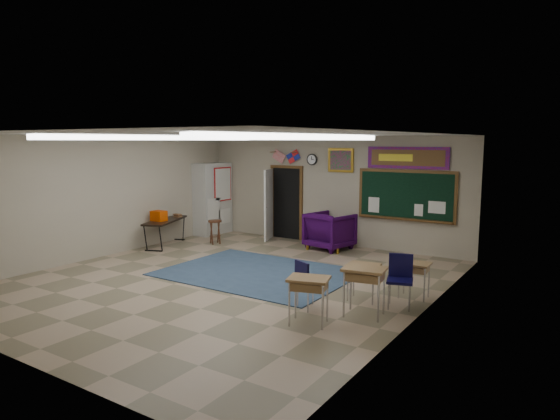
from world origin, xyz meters
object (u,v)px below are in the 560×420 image
Objects in this scene: student_desk_front_left at (363,280)px; folding_table at (165,231)px; student_desk_front_right at (414,278)px; wingback_armchair at (330,231)px; wooden_stool at (215,232)px.

folding_table reaches higher than student_desk_front_left.
wingback_armchair is at bearing 135.03° from student_desk_front_right.
folding_table is at bearing 170.49° from student_desk_front_right.
folding_table is at bearing 39.65° from wingback_armchair.
student_desk_front_left is 0.37× the size of folding_table.
folding_table is (-6.53, 1.44, 0.02)m from student_desk_front_left.
wooden_stool is at bearing 151.11° from student_desk_front_left.
student_desk_front_right is 1.00× the size of wooden_stool.
wingback_armchair is at bearing 21.17° from wooden_stool.
wingback_armchair is 1.62× the size of wooden_stool.
wingback_armchair is 4.53m from folding_table.
student_desk_front_right is at bearing -28.19° from folding_table.
student_desk_front_right is at bearing 150.34° from wingback_armchair.
student_desk_front_left reaches higher than wooden_stool.
wingback_armchair is 0.59× the size of folding_table.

